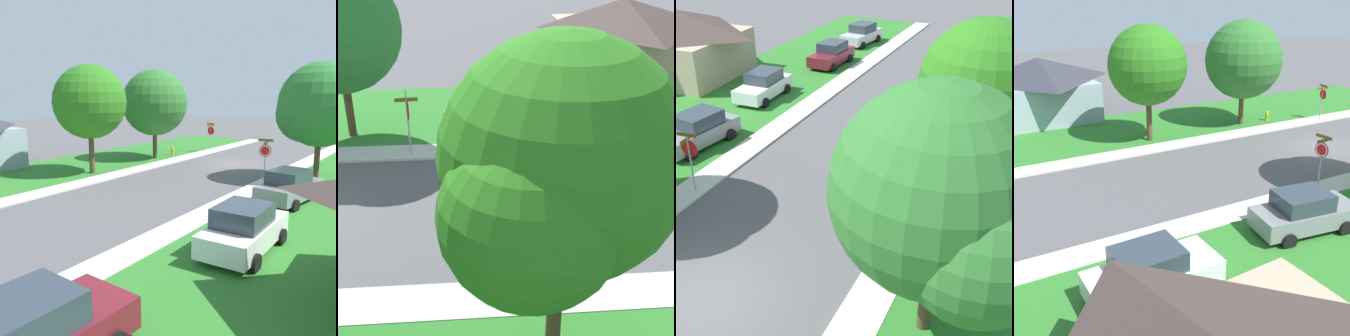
% 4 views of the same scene
% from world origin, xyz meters
% --- Properties ---
extents(ground_plane, '(120.00, 120.00, 0.00)m').
position_xyz_m(ground_plane, '(0.00, 0.00, 0.00)').
color(ground_plane, '#565456').
extents(sidewalk_east, '(1.40, 56.00, 0.10)m').
position_xyz_m(sidewalk_east, '(4.70, 12.00, 0.05)').
color(sidewalk_east, beige).
rests_on(sidewalk_east, ground).
extents(sidewalk_west, '(1.40, 56.00, 0.10)m').
position_xyz_m(sidewalk_west, '(-4.70, 12.00, 0.05)').
color(sidewalk_west, beige).
rests_on(sidewalk_west, ground).
extents(lawn_west, '(8.00, 56.00, 0.08)m').
position_xyz_m(lawn_west, '(-9.40, 12.00, 0.04)').
color(lawn_west, '#2D7528').
rests_on(lawn_west, ground).
extents(stop_sign_far_corner, '(0.92, 0.92, 2.77)m').
position_xyz_m(stop_sign_far_corner, '(-4.47, 4.88, 1.89)').
color(stop_sign_far_corner, '#9E9EA3').
rests_on(stop_sign_far_corner, ground).
extents(car_maroon_kerbside_mid, '(2.19, 4.38, 1.76)m').
position_xyz_m(car_maroon_kerbside_mid, '(-7.01, 23.54, 0.87)').
color(car_maroon_kerbside_mid, maroon).
rests_on(car_maroon_kerbside_mid, ground).
extents(car_grey_behind_trees, '(2.47, 4.50, 1.76)m').
position_xyz_m(car_grey_behind_trees, '(-7.20, 8.48, 0.87)').
color(car_grey_behind_trees, gray).
rests_on(car_grey_behind_trees, ground).
extents(car_white_driveway_right, '(2.14, 4.35, 1.76)m').
position_xyz_m(car_white_driveway_right, '(-7.87, 15.53, 0.87)').
color(car_white_driveway_right, white).
rests_on(car_white_driveway_right, ground).
extents(car_silver_far_down_street, '(2.44, 4.49, 1.76)m').
position_xyz_m(car_silver_far_down_street, '(-7.32, 30.17, 0.87)').
color(car_silver_far_down_street, silver).
rests_on(car_silver_far_down_street, ground).
extents(tree_sidewalk_mid, '(5.87, 5.46, 7.48)m').
position_xyz_m(tree_sidewalk_mid, '(6.80, 1.41, 4.57)').
color(tree_sidewalk_mid, '#4C3823').
rests_on(tree_sidewalk_mid, ground).
extents(tree_sidewalk_far, '(5.32, 4.95, 7.42)m').
position_xyz_m(tree_sidewalk_far, '(6.55, 8.94, 4.78)').
color(tree_sidewalk_far, '#4C3823').
rests_on(tree_sidewalk_far, ground).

